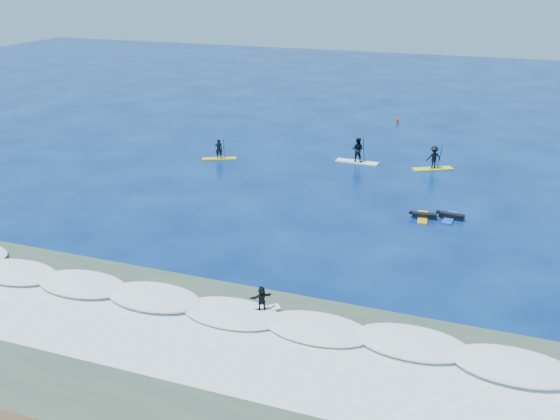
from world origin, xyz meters
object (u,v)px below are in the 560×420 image
(sup_paddler_left, at_px, (219,152))
(sup_paddler_right, at_px, (434,159))
(wave_surfer, at_px, (262,300))
(marker_buoy, at_px, (397,121))
(sup_paddler_center, at_px, (358,152))
(prone_paddler_near, at_px, (423,216))
(prone_paddler_far, at_px, (450,216))

(sup_paddler_left, relative_size, sup_paddler_right, 0.91)
(wave_surfer, bearing_deg, sup_paddler_right, 35.77)
(wave_surfer, relative_size, marker_buoy, 2.23)
(sup_paddler_center, distance_m, wave_surfer, 24.05)
(prone_paddler_near, xyz_separation_m, marker_buoy, (-5.93, 23.92, 0.15))
(sup_paddler_right, height_order, wave_surfer, sup_paddler_right)
(prone_paddler_near, bearing_deg, prone_paddler_far, -77.75)
(prone_paddler_near, distance_m, prone_paddler_far, 1.68)
(sup_paddler_center, xyz_separation_m, marker_buoy, (0.68, 13.96, -0.58))
(sup_paddler_left, xyz_separation_m, prone_paddler_near, (17.31, -6.96, -0.45))
(wave_surfer, height_order, marker_buoy, wave_surfer)
(sup_paddler_right, height_order, marker_buoy, sup_paddler_right)
(sup_paddler_left, bearing_deg, sup_paddler_center, -9.11)
(prone_paddler_far, relative_size, wave_surfer, 1.45)
(marker_buoy, bearing_deg, sup_paddler_left, -123.86)
(prone_paddler_near, bearing_deg, sup_paddler_center, 27.52)
(sup_paddler_left, distance_m, marker_buoy, 20.42)
(sup_paddler_left, relative_size, sup_paddler_center, 0.82)
(sup_paddler_right, xyz_separation_m, wave_surfer, (-4.50, -24.29, -0.12))
(sup_paddler_right, distance_m, wave_surfer, 24.70)
(sup_paddler_right, distance_m, prone_paddler_near, 10.29)
(sup_paddler_right, xyz_separation_m, marker_buoy, (-5.22, 13.68, -0.54))
(prone_paddler_far, xyz_separation_m, marker_buoy, (-7.53, 23.39, 0.15))
(sup_paddler_left, height_order, marker_buoy, sup_paddler_left)
(sup_paddler_left, height_order, prone_paddler_far, sup_paddler_left)
(sup_paddler_center, distance_m, prone_paddler_near, 11.97)
(prone_paddler_near, distance_m, wave_surfer, 15.00)
(sup_paddler_left, bearing_deg, wave_surfer, -84.81)
(sup_paddler_right, xyz_separation_m, prone_paddler_near, (0.71, -10.24, -0.69))
(sup_paddler_center, xyz_separation_m, sup_paddler_right, (5.90, 0.28, -0.04))
(sup_paddler_center, relative_size, prone_paddler_far, 1.51)
(sup_paddler_right, bearing_deg, prone_paddler_far, -105.98)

